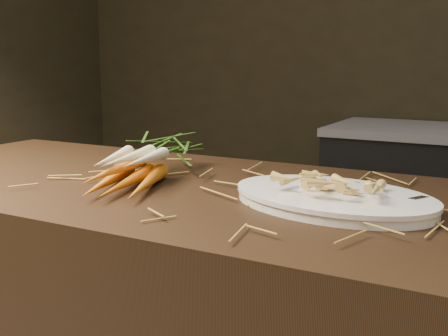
% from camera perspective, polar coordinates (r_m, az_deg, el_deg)
% --- Properties ---
extents(straw_bedding, '(1.40, 0.60, 0.02)m').
position_cam_1_polar(straw_bedding, '(1.08, 12.40, -3.27)').
color(straw_bedding, olive).
rests_on(straw_bedding, main_counter).
extents(root_veg_bunch, '(0.28, 0.51, 0.09)m').
position_cam_1_polar(root_veg_bunch, '(1.32, -7.53, 1.04)').
color(root_veg_bunch, '#CD5D03').
rests_on(root_veg_bunch, main_counter).
extents(serving_platter, '(0.44, 0.33, 0.02)m').
position_cam_1_polar(serving_platter, '(1.07, 10.95, -3.22)').
color(serving_platter, white).
rests_on(serving_platter, main_counter).
extents(roasted_veg_heap, '(0.22, 0.17, 0.04)m').
position_cam_1_polar(roasted_veg_heap, '(1.07, 11.02, -1.53)').
color(roasted_veg_heap, '#AB893B').
rests_on(roasted_veg_heap, serving_platter).
extents(serving_fork, '(0.08, 0.14, 0.00)m').
position_cam_1_polar(serving_fork, '(1.00, 17.60, -3.89)').
color(serving_fork, silver).
rests_on(serving_fork, serving_platter).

